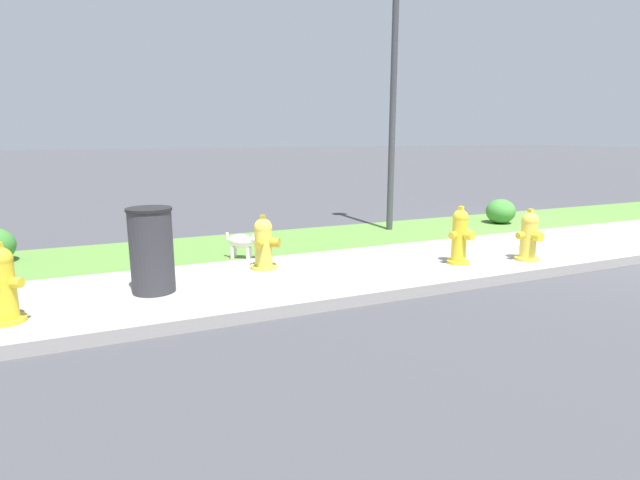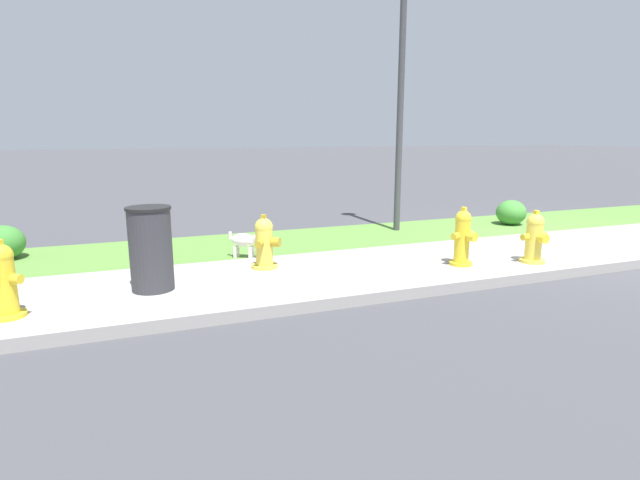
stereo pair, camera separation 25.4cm
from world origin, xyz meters
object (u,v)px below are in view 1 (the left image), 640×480
(fire_hydrant_by_grass_verge, at_px, (264,244))
(shrub_bush_far_verge, at_px, (501,211))
(small_white_dog, at_px, (244,241))
(fire_hydrant_mid_block, at_px, (3,285))
(fire_hydrant_across_street, at_px, (460,237))
(trash_bin, at_px, (152,251))
(street_lamp, at_px, (395,40))
(fire_hydrant_near_corner, at_px, (529,236))

(fire_hydrant_by_grass_verge, bearing_deg, shrub_bush_far_verge, 142.63)
(small_white_dog, bearing_deg, fire_hydrant_mid_block, -114.84)
(fire_hydrant_across_street, height_order, trash_bin, trash_bin)
(fire_hydrant_across_street, height_order, street_lamp, street_lamp)
(fire_hydrant_near_corner, relative_size, street_lamp, 0.14)
(small_white_dog, distance_m, street_lamp, 4.30)
(fire_hydrant_near_corner, distance_m, street_lamp, 3.95)
(shrub_bush_far_verge, bearing_deg, fire_hydrant_near_corner, -126.32)
(fire_hydrant_by_grass_verge, relative_size, fire_hydrant_near_corner, 0.98)
(small_white_dog, bearing_deg, fire_hydrant_by_grass_verge, -45.41)
(fire_hydrant_across_street, relative_size, shrub_bush_far_verge, 1.40)
(fire_hydrant_mid_block, bearing_deg, small_white_dog, -115.48)
(fire_hydrant_by_grass_verge, relative_size, fire_hydrant_mid_block, 0.93)
(shrub_bush_far_verge, bearing_deg, fire_hydrant_by_grass_verge, -164.91)
(trash_bin, distance_m, shrub_bush_far_verge, 6.75)
(fire_hydrant_near_corner, height_order, shrub_bush_far_verge, fire_hydrant_near_corner)
(small_white_dog, bearing_deg, fire_hydrant_near_corner, 10.57)
(fire_hydrant_by_grass_verge, distance_m, small_white_dog, 0.62)
(trash_bin, relative_size, shrub_bush_far_verge, 1.69)
(street_lamp, relative_size, trash_bin, 5.30)
(shrub_bush_far_verge, bearing_deg, fire_hydrant_across_street, -141.52)
(fire_hydrant_by_grass_verge, bearing_deg, fire_hydrant_near_corner, 110.93)
(fire_hydrant_near_corner, relative_size, small_white_dog, 1.59)
(small_white_dog, height_order, street_lamp, street_lamp)
(small_white_dog, distance_m, shrub_bush_far_verge, 5.28)
(fire_hydrant_across_street, distance_m, fire_hydrant_mid_block, 5.07)
(fire_hydrant_by_grass_verge, distance_m, shrub_bush_far_verge, 5.31)
(fire_hydrant_by_grass_verge, height_order, trash_bin, trash_bin)
(street_lamp, height_order, trash_bin, street_lamp)
(fire_hydrant_mid_block, relative_size, shrub_bush_far_verge, 1.37)
(fire_hydrant_near_corner, relative_size, shrub_bush_far_verge, 1.29)
(fire_hydrant_across_street, xyz_separation_m, street_lamp, (0.44, 2.45, 2.83))
(fire_hydrant_across_street, relative_size, street_lamp, 0.16)
(fire_hydrant_across_street, relative_size, small_white_dog, 1.73)
(street_lamp, distance_m, trash_bin, 5.45)
(fire_hydrant_near_corner, bearing_deg, street_lamp, -79.08)
(trash_bin, bearing_deg, fire_hydrant_mid_block, -162.78)
(fire_hydrant_mid_block, xyz_separation_m, trash_bin, (1.30, 0.40, 0.10))
(fire_hydrant_across_street, xyz_separation_m, shrub_bush_far_verge, (2.72, 2.16, -0.14))
(trash_bin, bearing_deg, shrub_bush_far_verge, 15.75)
(fire_hydrant_across_street, distance_m, fire_hydrant_near_corner, 0.99)
(small_white_dog, bearing_deg, street_lamp, 55.35)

